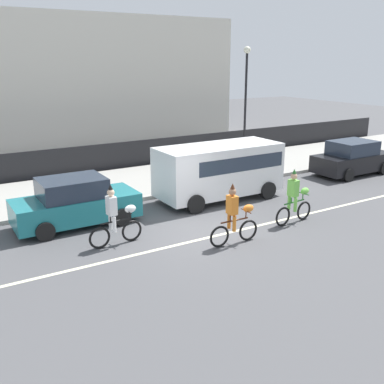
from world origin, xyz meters
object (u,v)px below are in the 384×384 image
Objects in this scene: parade_cyclist_orange at (235,217)px; street_lamp_post at (246,88)px; parked_car_teal at (75,203)px; parade_cyclist_zebra at (116,218)px; parade_cyclist_lime at (295,199)px; parked_van_white at (220,168)px; parked_car_black at (352,158)px.

street_lamp_post reaches higher than parade_cyclist_orange.
parade_cyclist_orange is 0.47× the size of parked_car_teal.
parade_cyclist_zebra is 6.05m from parade_cyclist_lime.
parade_cyclist_orange is 4.61m from parked_van_white.
street_lamp_post reaches higher than parade_cyclist_zebra.
street_lamp_post reaches higher than parked_car_teal.
parade_cyclist_lime is 7.39m from parked_car_teal.
parked_van_white is 1.22× the size of parked_car_teal.
street_lamp_post is (10.00, 6.74, 3.15)m from parade_cyclist_zebra.
parade_cyclist_orange is 0.47× the size of parked_car_black.
street_lamp_post reaches higher than parked_car_black.
parade_cyclist_lime reaches higher than parked_car_teal.
street_lamp_post is (10.52, 4.45, 3.21)m from parked_car_teal.
parade_cyclist_zebra is 0.38× the size of parked_van_white.
parade_cyclist_orange reaches higher than parked_car_teal.
parked_car_teal is (-6.41, 3.68, -0.06)m from parade_cyclist_lime.
parade_cyclist_orange is 0.38× the size of parked_van_white.
parade_cyclist_orange is 10.76m from parked_car_black.
parade_cyclist_lime is 8.02m from parked_car_black.
street_lamp_post is (4.11, 8.13, 3.15)m from parade_cyclist_lime.
parked_car_teal is at bearing 179.53° from parked_car_black.
parked_car_black is at bearing 9.47° from parade_cyclist_zebra.
parade_cyclist_orange is 11.42m from street_lamp_post.
parade_cyclist_zebra is 0.33× the size of street_lamp_post.
parked_car_teal is 13.60m from parked_car_black.
parade_cyclist_zebra reaches higher than parked_car_teal.
parked_van_white is at bearing 179.77° from parked_car_black.
parade_cyclist_orange is 2.84m from parade_cyclist_lime.
street_lamp_post is (4.67, 4.53, 2.71)m from parked_van_white.
parked_car_black is (13.60, -0.11, 0.00)m from parked_car_teal.
parade_cyclist_orange is at bearing -171.81° from parade_cyclist_lime.
parade_cyclist_orange and parade_cyclist_lime have the same top height.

